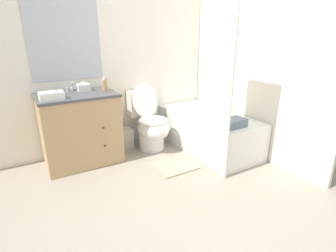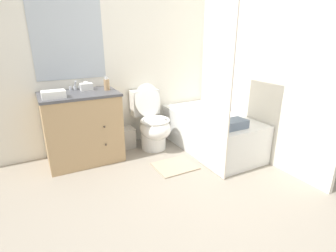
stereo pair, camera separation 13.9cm
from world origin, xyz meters
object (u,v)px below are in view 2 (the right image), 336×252
sink_faucet (75,87)px  bath_mat (175,166)px  vanity_cabinet (82,127)px  hand_towel_folded (53,94)px  bathtub (210,131)px  wastebasket (125,138)px  soap_dispenser (107,84)px  toilet (152,124)px  tissue_box (86,86)px  bath_towel_folded (233,124)px

sink_faucet → bath_mat: 1.55m
vanity_cabinet → bath_mat: size_ratio=1.87×
hand_towel_folded → bath_mat: hand_towel_folded is taller
bathtub → wastebasket: size_ratio=5.41×
bathtub → bath_mat: bathtub is taller
bath_mat → soap_dispenser: bearing=128.1°
bath_mat → sink_faucet: bearing=134.5°
toilet → soap_dispenser: 0.81m
vanity_cabinet → sink_faucet: sink_faucet is taller
soap_dispenser → bathtub: bearing=-20.0°
toilet → bath_mat: (-0.01, -0.64, -0.33)m
vanity_cabinet → bathtub: vanity_cabinet is taller
wastebasket → tissue_box: size_ratio=1.91×
tissue_box → wastebasket: bearing=0.3°
hand_towel_folded → bath_towel_folded: 1.99m
toilet → sink_faucet: bearing=163.3°
vanity_cabinet → bath_towel_folded: size_ratio=2.80×
toilet → hand_towel_folded: 1.31m
soap_dispenser → bath_mat: soap_dispenser is taller
toilet → bathtub: size_ratio=0.59×
bathtub → bath_towel_folded: bath_towel_folded is taller
wastebasket → bath_towel_folded: bath_towel_folded is taller
sink_faucet → tissue_box: size_ratio=0.99×
soap_dispenser → bath_mat: (0.55, -0.71, -0.92)m
bath_mat → vanity_cabinet: bearing=141.5°
sink_faucet → soap_dispenser: soap_dispenser is taller
toilet → hand_towel_folded: size_ratio=3.65×
vanity_cabinet → toilet: 0.91m
sink_faucet → bath_towel_folded: bearing=-39.0°
vanity_cabinet → bath_mat: bearing=-38.5°
vanity_cabinet → tissue_box: (0.12, 0.12, 0.46)m
tissue_box → soap_dispenser: 0.25m
soap_dispenser → hand_towel_folded: size_ratio=0.67×
bathtub → soap_dispenser: bearing=160.0°
bath_towel_folded → vanity_cabinet: bearing=146.0°
sink_faucet → wastebasket: size_ratio=0.52×
wastebasket → hand_towel_folded: bearing=-162.5°
toilet → wastebasket: (-0.34, 0.19, -0.21)m
soap_dispenser → hand_towel_folded: bearing=-166.8°
sink_faucet → toilet: sink_faucet is taller
bath_towel_folded → bath_mat: 0.84m
toilet → tissue_box: size_ratio=6.09×
vanity_cabinet → tissue_box: bearing=44.7°
bathtub → wastebasket: bearing=150.6°
sink_faucet → toilet: bearing=-16.7°
vanity_cabinet → sink_faucet: 0.49m
sink_faucet → toilet: size_ratio=0.16×
sink_faucet → tissue_box: 0.14m
vanity_cabinet → bathtub: size_ratio=0.59×
tissue_box → bath_towel_folded: size_ratio=0.46×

